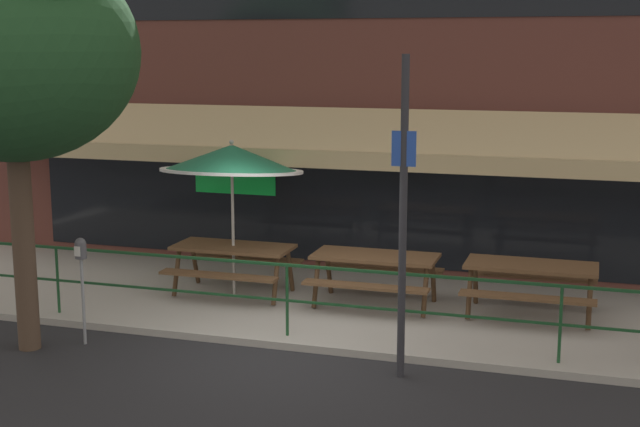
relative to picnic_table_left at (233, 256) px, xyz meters
name	(u,v)px	position (x,y,z in m)	size (l,w,h in m)	color
ground_plane	(280,350)	(1.44, -1.92, -0.71)	(120.00, 120.00, 0.00)	#232326
patio_deck	(325,304)	(1.44, 0.08, -0.66)	(15.00, 4.00, 0.10)	#ADA89E
restaurant_building	(365,65)	(1.44, 2.30, 2.83)	(15.00, 1.60, 7.12)	brown
patio_railing	(287,284)	(1.44, -1.62, 0.09)	(13.84, 0.04, 0.97)	#194723
picnic_table_left	(233,256)	(0.00, 0.00, 0.00)	(1.80, 1.42, 0.76)	brown
picnic_table_centre	(375,265)	(2.20, 0.06, 0.00)	(1.80, 1.42, 0.76)	brown
picnic_table_right	(531,275)	(4.41, 0.16, 0.00)	(1.80, 1.42, 0.76)	brown
patio_umbrella_left	(232,159)	(0.00, 0.01, 1.47)	(2.14, 2.14, 2.39)	#B7B2A8
parking_meter_near	(81,259)	(-1.07, -2.46, 0.44)	(0.15, 0.16, 1.42)	gray
street_sign_pole	(403,216)	(3.12, -2.37, 1.23)	(0.28, 0.09, 3.75)	#2D2D33
street_tree_curbside	(14,38)	(-1.57, -2.88, 3.23)	(3.17, 2.85, 5.60)	brown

